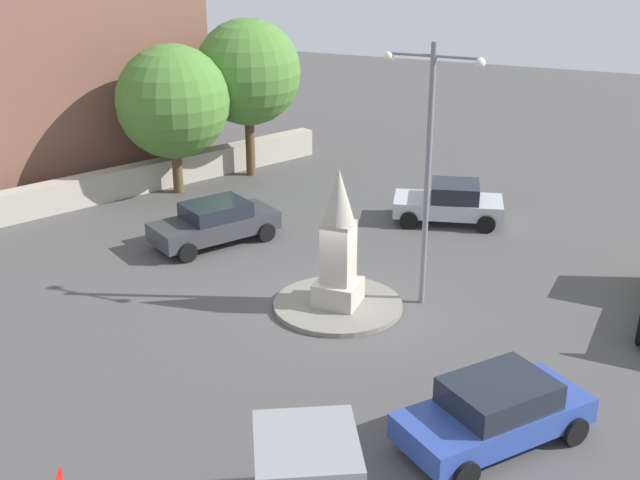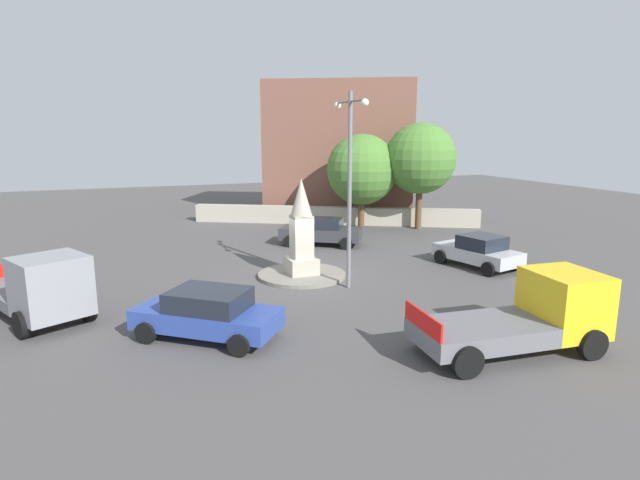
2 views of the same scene
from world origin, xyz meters
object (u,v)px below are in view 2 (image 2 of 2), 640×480
at_px(tree_mid_cluster, 420,159).
at_px(tree_near_wall, 362,170).
at_px(car_dark_grey_approaching, 321,231).
at_px(car_blue_far_side, 207,313).
at_px(truck_yellow_passing, 531,315).
at_px(corner_building, 341,149).
at_px(truck_grey_near_island, 41,289).
at_px(monument, 302,231).
at_px(streetlamp, 350,172).
at_px(car_silver_parked_left, 478,251).

bearing_deg(tree_mid_cluster, tree_near_wall, 61.46).
distance_m(car_dark_grey_approaching, tree_near_wall, 6.46).
relative_size(car_blue_far_side, truck_yellow_passing, 0.81).
bearing_deg(tree_mid_cluster, corner_building, 14.17).
bearing_deg(truck_grey_near_island, monument, -78.03).
distance_m(truck_grey_near_island, tree_near_wall, 20.53).
relative_size(streetlamp, car_blue_far_side, 1.68).
distance_m(monument, car_dark_grey_approaching, 6.45).
relative_size(truck_grey_near_island, tree_near_wall, 0.96).
bearing_deg(car_dark_grey_approaching, truck_grey_near_island, 121.12).
relative_size(car_silver_parked_left, corner_building, 0.40).
relative_size(monument, car_blue_far_side, 0.90).
height_order(truck_yellow_passing, corner_building, corner_building).
bearing_deg(car_silver_parked_left, tree_mid_cluster, -15.01).
xyz_separation_m(car_silver_parked_left, tree_near_wall, (10.85, 0.67, 2.91)).
distance_m(corner_building, tree_near_wall, 6.22).
height_order(car_silver_parked_left, tree_mid_cluster, tree_mid_cluster).
bearing_deg(monument, tree_near_wall, -37.39).
bearing_deg(car_blue_far_side, car_silver_parked_left, -72.62).
bearing_deg(car_blue_far_side, streetlamp, -61.90).
relative_size(monument, corner_building, 0.39).
bearing_deg(monument, truck_grey_near_island, 101.97).
height_order(car_silver_parked_left, corner_building, corner_building).
relative_size(monument, truck_grey_near_island, 0.71).
height_order(car_silver_parked_left, tree_near_wall, tree_near_wall).
distance_m(streetlamp, car_silver_parked_left, 7.75).
relative_size(streetlamp, corner_building, 0.73).
relative_size(car_blue_far_side, truck_grey_near_island, 0.79).
xyz_separation_m(truck_grey_near_island, tree_near_wall, (11.52, -16.79, 2.58)).
relative_size(monument, car_silver_parked_left, 0.96).
xyz_separation_m(car_blue_far_side, car_dark_grey_approaching, (10.90, -7.82, -0.02)).
distance_m(streetlamp, tree_near_wall, 13.15).
distance_m(car_silver_parked_left, tree_mid_cluster, 10.14).
distance_m(streetlamp, truck_yellow_passing, 8.39).
height_order(car_blue_far_side, tree_near_wall, tree_near_wall).
xyz_separation_m(streetlamp, car_dark_grey_approaching, (7.70, -1.83, -3.76)).
distance_m(truck_yellow_passing, tree_mid_cluster, 18.83).
relative_size(car_silver_parked_left, tree_mid_cluster, 0.64).
bearing_deg(corner_building, car_dark_grey_approaching, 151.49).
xyz_separation_m(car_blue_far_side, tree_near_wall, (14.83, -12.05, 2.88)).
xyz_separation_m(corner_building, tree_near_wall, (-6.02, 1.18, -1.04)).
xyz_separation_m(monument, tree_near_wall, (9.50, -7.26, 1.69)).
bearing_deg(car_blue_far_side, monument, -41.89).
bearing_deg(car_dark_grey_approaching, monument, 151.42).
bearing_deg(truck_yellow_passing, corner_building, -11.19).
xyz_separation_m(car_blue_far_side, car_silver_parked_left, (3.98, -12.71, -0.03)).
distance_m(truck_grey_near_island, tree_mid_cluster, 22.45).
bearing_deg(truck_yellow_passing, tree_near_wall, -11.22).
height_order(car_silver_parked_left, truck_grey_near_island, truck_grey_near_island).
bearing_deg(truck_yellow_passing, streetlamp, 17.61).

